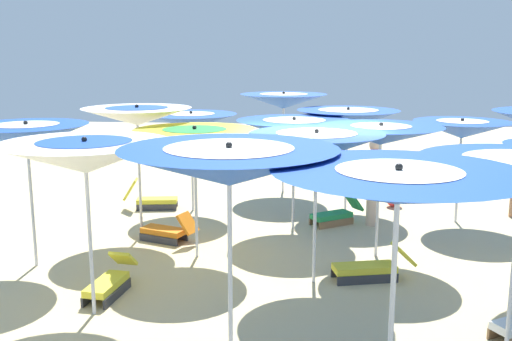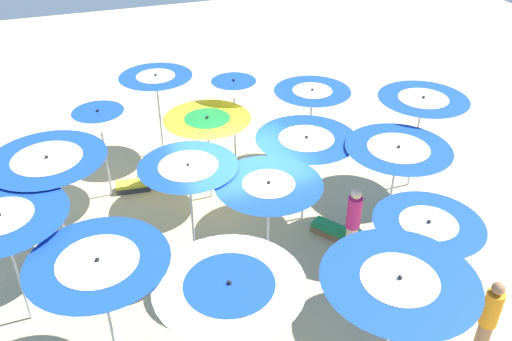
{
  "view_description": "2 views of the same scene",
  "coord_description": "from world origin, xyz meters",
  "px_view_note": "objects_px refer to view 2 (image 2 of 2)",
  "views": [
    {
      "loc": [
        9.49,
        0.11,
        3.4
      ],
      "look_at": [
        0.13,
        -0.87,
        1.51
      ],
      "focal_mm": 40.87,
      "sensor_mm": 36.0,
      "label": 1
    },
    {
      "loc": [
        2.86,
        9.05,
        7.92
      ],
      "look_at": [
        -0.43,
        -0.28,
        1.6
      ],
      "focal_mm": 38.49,
      "sensor_mm": 36.0,
      "label": 2
    }
  ],
  "objects_px": {
    "beach_umbrella_11": "(397,156)",
    "lounger_1": "(296,139)",
    "beach_umbrella_7": "(427,230)",
    "beach_umbrella_10": "(306,145)",
    "beach_umbrella_8": "(99,119)",
    "beachgoer_0": "(488,319)",
    "beach_umbrella_4": "(49,166)",
    "beach_umbrella_5": "(189,173)",
    "beach_umbrella_1": "(99,270)",
    "beach_umbrella_3": "(398,289)",
    "lounger_0": "(334,228)",
    "beach_umbrella_15": "(422,105)",
    "beachgoer_1": "(353,222)",
    "beach_umbrella_0": "(2,223)",
    "beach_umbrella_6": "(269,190)",
    "beach_ball": "(426,253)",
    "beach_umbrella_9": "(208,124)",
    "lounger_2": "(136,183)",
    "beach_umbrella_12": "(156,83)",
    "beach_umbrella_13": "(234,87)",
    "beach_umbrella_14": "(312,96)",
    "lounger_5": "(213,272)",
    "beach_umbrella_2": "(230,294)",
    "lounger_3": "(232,170)"
  },
  "relations": [
    {
      "from": "beach_umbrella_12",
      "to": "beach_ball",
      "type": "distance_m",
      "value": 7.91
    },
    {
      "from": "beach_umbrella_1",
      "to": "beach_umbrella_3",
      "type": "relative_size",
      "value": 0.95
    },
    {
      "from": "beach_umbrella_0",
      "to": "lounger_5",
      "type": "relative_size",
      "value": 1.89
    },
    {
      "from": "beach_umbrella_3",
      "to": "lounger_1",
      "type": "xyz_separation_m",
      "value": [
        -1.8,
        -7.81,
        -2.0
      ]
    },
    {
      "from": "beach_umbrella_9",
      "to": "beach_umbrella_11",
      "type": "relative_size",
      "value": 0.99
    },
    {
      "from": "beach_umbrella_8",
      "to": "beach_umbrella_11",
      "type": "relative_size",
      "value": 1.05
    },
    {
      "from": "beachgoer_0",
      "to": "lounger_0",
      "type": "bearing_deg",
      "value": -138.79
    },
    {
      "from": "beach_umbrella_0",
      "to": "beach_umbrella_8",
      "type": "relative_size",
      "value": 1.04
    },
    {
      "from": "beach_umbrella_15",
      "to": "lounger_0",
      "type": "relative_size",
      "value": 2.22
    },
    {
      "from": "beach_umbrella_3",
      "to": "beachgoer_1",
      "type": "height_order",
      "value": "beach_umbrella_3"
    },
    {
      "from": "beach_umbrella_7",
      "to": "beach_umbrella_10",
      "type": "distance_m",
      "value": 3.42
    },
    {
      "from": "beach_umbrella_11",
      "to": "lounger_1",
      "type": "xyz_separation_m",
      "value": [
        0.41,
        -4.28,
        -1.8
      ]
    },
    {
      "from": "beach_umbrella_6",
      "to": "lounger_5",
      "type": "height_order",
      "value": "beach_umbrella_6"
    },
    {
      "from": "beach_umbrella_7",
      "to": "beachgoer_0",
      "type": "height_order",
      "value": "beach_umbrella_7"
    },
    {
      "from": "beach_umbrella_3",
      "to": "beach_umbrella_4",
      "type": "relative_size",
      "value": 0.99
    },
    {
      "from": "beach_umbrella_4",
      "to": "beach_umbrella_6",
      "type": "height_order",
      "value": "beach_umbrella_4"
    },
    {
      "from": "beach_umbrella_2",
      "to": "lounger_5",
      "type": "xyz_separation_m",
      "value": [
        -0.34,
        -2.4,
        -1.78
      ]
    },
    {
      "from": "beach_umbrella_6",
      "to": "beach_ball",
      "type": "xyz_separation_m",
      "value": [
        -3.34,
        0.72,
        -1.91
      ]
    },
    {
      "from": "beach_umbrella_11",
      "to": "beach_umbrella_1",
      "type": "bearing_deg",
      "value": 14.02
    },
    {
      "from": "beach_umbrella_4",
      "to": "beach_umbrella_5",
      "type": "distance_m",
      "value": 2.71
    },
    {
      "from": "beach_umbrella_7",
      "to": "lounger_0",
      "type": "bearing_deg",
      "value": -80.35
    },
    {
      "from": "beach_umbrella_7",
      "to": "beach_umbrella_11",
      "type": "xyz_separation_m",
      "value": [
        -0.76,
        -2.22,
        0.1
      ]
    },
    {
      "from": "beach_umbrella_8",
      "to": "beachgoer_0",
      "type": "height_order",
      "value": "beach_umbrella_8"
    },
    {
      "from": "beach_umbrella_2",
      "to": "beach_umbrella_8",
      "type": "distance_m",
      "value": 6.28
    },
    {
      "from": "beach_umbrella_13",
      "to": "beachgoer_0",
      "type": "xyz_separation_m",
      "value": [
        -2.07,
        7.49,
        -1.38
      ]
    },
    {
      "from": "beach_umbrella_10",
      "to": "beach_umbrella_1",
      "type": "bearing_deg",
      "value": 29.77
    },
    {
      "from": "beach_umbrella_2",
      "to": "beach_umbrella_15",
      "type": "bearing_deg",
      "value": -145.92
    },
    {
      "from": "beach_umbrella_0",
      "to": "beachgoer_1",
      "type": "height_order",
      "value": "beach_umbrella_0"
    },
    {
      "from": "beach_umbrella_6",
      "to": "lounger_5",
      "type": "relative_size",
      "value": 1.76
    },
    {
      "from": "beach_umbrella_8",
      "to": "lounger_2",
      "type": "distance_m",
      "value": 2.03
    },
    {
      "from": "beach_umbrella_12",
      "to": "beach_umbrella_15",
      "type": "height_order",
      "value": "beach_umbrella_15"
    },
    {
      "from": "beach_umbrella_9",
      "to": "beach_umbrella_15",
      "type": "distance_m",
      "value": 5.07
    },
    {
      "from": "beach_umbrella_1",
      "to": "lounger_1",
      "type": "relative_size",
      "value": 1.93
    },
    {
      "from": "beach_umbrella_7",
      "to": "lounger_5",
      "type": "bearing_deg",
      "value": -31.2
    },
    {
      "from": "beach_umbrella_11",
      "to": "beach_umbrella_15",
      "type": "relative_size",
      "value": 0.91
    },
    {
      "from": "beach_umbrella_0",
      "to": "lounger_1",
      "type": "distance_m",
      "value": 8.67
    },
    {
      "from": "beach_umbrella_3",
      "to": "beach_ball",
      "type": "xyz_separation_m",
      "value": [
        -2.53,
        -2.43,
        -2.04
      ]
    },
    {
      "from": "beach_umbrella_13",
      "to": "beach_umbrella_14",
      "type": "xyz_separation_m",
      "value": [
        -1.91,
        0.59,
        -0.3
      ]
    },
    {
      "from": "beach_umbrella_4",
      "to": "beach_umbrella_15",
      "type": "distance_m",
      "value": 8.4
    },
    {
      "from": "lounger_3",
      "to": "beachgoer_0",
      "type": "relative_size",
      "value": 0.67
    },
    {
      "from": "beach_umbrella_15",
      "to": "beachgoer_1",
      "type": "xyz_separation_m",
      "value": [
        2.72,
        1.96,
        -1.35
      ]
    },
    {
      "from": "beach_umbrella_1",
      "to": "beach_umbrella_14",
      "type": "distance_m",
      "value": 7.61
    },
    {
      "from": "beach_umbrella_4",
      "to": "beach_umbrella_5",
      "type": "relative_size",
      "value": 1.08
    },
    {
      "from": "beach_umbrella_12",
      "to": "lounger_5",
      "type": "xyz_separation_m",
      "value": [
        0.04,
        5.36,
        -1.93
      ]
    },
    {
      "from": "lounger_1",
      "to": "beach_umbrella_10",
      "type": "bearing_deg",
      "value": -29.47
    },
    {
      "from": "lounger_2",
      "to": "lounger_5",
      "type": "xyz_separation_m",
      "value": [
        -0.96,
        3.77,
        -0.0
      ]
    },
    {
      "from": "beach_umbrella_4",
      "to": "lounger_5",
      "type": "relative_size",
      "value": 1.93
    },
    {
      "from": "beach_umbrella_9",
      "to": "beach_umbrella_12",
      "type": "bearing_deg",
      "value": -74.5
    },
    {
      "from": "beach_umbrella_1",
      "to": "beach_umbrella_13",
      "type": "bearing_deg",
      "value": -125.34
    },
    {
      "from": "beach_umbrella_5",
      "to": "beach_umbrella_15",
      "type": "relative_size",
      "value": 0.93
    }
  ]
}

